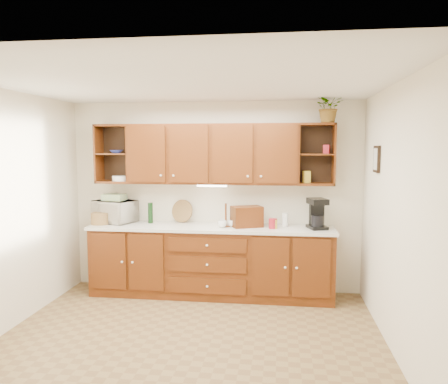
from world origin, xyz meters
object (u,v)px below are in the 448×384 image
(bread_box, at_px, (247,217))
(potted_plant, at_px, (329,107))
(microwave, at_px, (115,211))
(coffee_maker, at_px, (317,214))

(bread_box, relative_size, potted_plant, 0.97)
(microwave, xyz_separation_m, coffee_maker, (2.76, -0.12, 0.03))
(microwave, bearing_deg, coffee_maker, 19.23)
(coffee_maker, bearing_deg, bread_box, 162.54)
(microwave, bearing_deg, potted_plant, 20.58)
(coffee_maker, xyz_separation_m, potted_plant, (0.12, 0.06, 1.36))
(microwave, relative_size, potted_plant, 1.38)
(microwave, relative_size, coffee_maker, 1.42)
(microwave, distance_m, coffee_maker, 2.76)
(coffee_maker, height_order, potted_plant, potted_plant)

